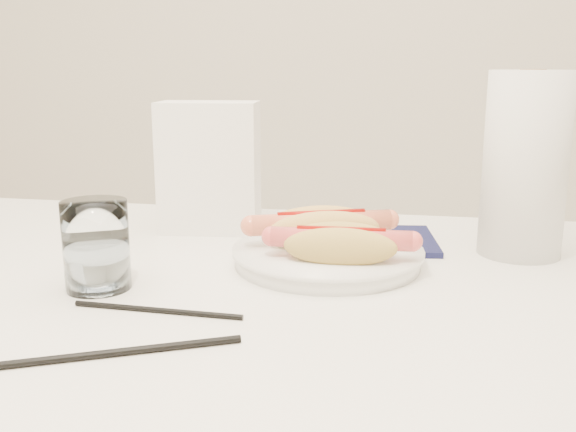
% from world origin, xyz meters
% --- Properties ---
extents(table, '(1.20, 0.80, 0.75)m').
position_xyz_m(table, '(0.00, 0.00, 0.69)').
color(table, white).
rests_on(table, ground).
extents(plate, '(0.32, 0.32, 0.02)m').
position_xyz_m(plate, '(0.14, 0.08, 0.76)').
color(plate, white).
rests_on(plate, table).
extents(hotdog_left, '(0.19, 0.13, 0.05)m').
position_xyz_m(hotdog_left, '(0.13, 0.10, 0.80)').
color(hotdog_left, '#E6B65C').
rests_on(hotdog_left, plate).
extents(hotdog_right, '(0.18, 0.08, 0.05)m').
position_xyz_m(hotdog_right, '(0.16, 0.03, 0.79)').
color(hotdog_right, gold).
rests_on(hotdog_right, plate).
extents(water_glass, '(0.08, 0.08, 0.11)m').
position_xyz_m(water_glass, '(-0.12, -0.07, 0.80)').
color(water_glass, silver).
rests_on(water_glass, table).
extents(chopstick_near, '(0.22, 0.11, 0.01)m').
position_xyz_m(chopstick_near, '(-0.02, -0.24, 0.75)').
color(chopstick_near, black).
rests_on(chopstick_near, table).
extents(chopstick_far, '(0.19, 0.01, 0.01)m').
position_xyz_m(chopstick_far, '(-0.02, -0.13, 0.75)').
color(chopstick_far, black).
rests_on(chopstick_far, table).
extents(napkin_box, '(0.16, 0.10, 0.21)m').
position_xyz_m(napkin_box, '(-0.07, 0.23, 0.85)').
color(napkin_box, white).
rests_on(napkin_box, table).
extents(navy_napkin, '(0.18, 0.18, 0.01)m').
position_xyz_m(navy_napkin, '(0.20, 0.20, 0.75)').
color(navy_napkin, '#111438').
rests_on(navy_napkin, table).
extents(paper_towel_roll, '(0.14, 0.14, 0.26)m').
position_xyz_m(paper_towel_roll, '(0.40, 0.18, 0.88)').
color(paper_towel_roll, silver).
rests_on(paper_towel_roll, table).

